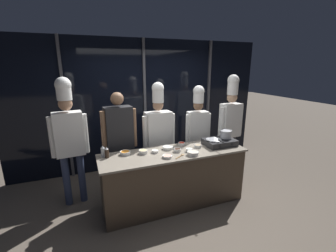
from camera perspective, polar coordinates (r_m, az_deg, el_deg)
ground_plane at (r=3.89m, az=1.41°, el=-18.80°), size 24.00×24.00×0.00m
window_wall_back at (r=4.85m, az=-6.01°, el=5.33°), size 5.45×0.09×2.70m
demo_counter at (r=3.66m, az=1.46°, el=-13.03°), size 2.27×0.67×0.89m
portable_stove at (r=3.85m, az=12.96°, el=-3.98°), size 0.50×0.38×0.11m
frying_pan at (r=3.76m, az=11.61°, el=-3.09°), size 0.26×0.44×0.05m
stock_pot at (r=3.87m, az=14.49°, el=-1.98°), size 0.21×0.18×0.13m
squeeze_bottle_clear at (r=3.41m, az=-16.18°, el=-6.21°), size 0.06×0.06×0.17m
squeeze_bottle_soy at (r=3.35m, az=-15.27°, el=-6.55°), size 0.06×0.06×0.16m
prep_bowl_bean_sprouts at (r=3.49m, az=5.36°, el=-6.02°), size 0.10×0.10×0.05m
prep_bowl_chili_flakes at (r=3.75m, az=3.47°, el=-4.48°), size 0.11×0.11×0.05m
prep_bowl_shrimp at (r=3.26m, az=-0.18°, el=-7.68°), size 0.15×0.15×0.04m
prep_bowl_carrots at (r=3.42m, az=-10.81°, el=-6.66°), size 0.15×0.15×0.05m
prep_bowl_chicken at (r=3.37m, az=6.36°, el=-6.82°), size 0.17×0.17×0.06m
prep_bowl_soy_glaze at (r=3.47m, az=2.38°, el=-6.09°), size 0.11×0.11×0.05m
prep_bowl_mushrooms at (r=3.68m, az=7.60°, el=-5.01°), size 0.12×0.12×0.05m
prep_bowl_onion at (r=3.57m, az=-0.08°, el=-5.49°), size 0.17×0.17×0.05m
prep_bowl_garlic at (r=3.44m, az=-3.31°, el=-6.41°), size 0.11×0.11×0.04m
prep_bowl_ginger at (r=3.42m, az=-6.33°, el=-6.46°), size 0.13×0.13×0.06m
serving_spoon_slotted at (r=3.33m, az=3.42°, el=-7.47°), size 0.19×0.14×0.02m
chef_head at (r=3.70m, az=-23.91°, el=-1.45°), size 0.54×0.25×2.02m
person_guest at (r=3.72m, az=-12.29°, el=-2.29°), size 0.57×0.27×1.77m
chef_sous at (r=3.98m, az=-2.46°, el=-0.91°), size 0.60×0.27×1.90m
chef_line at (r=4.20m, az=7.50°, el=-0.03°), size 0.49×0.22×1.83m
chef_pastry at (r=4.54m, az=15.61°, el=1.93°), size 0.53×0.25×2.01m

